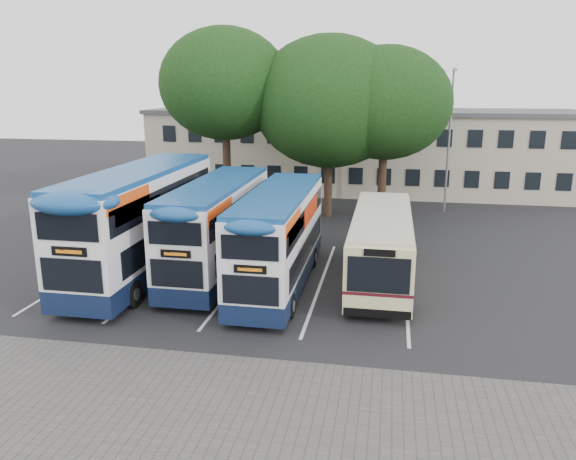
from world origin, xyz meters
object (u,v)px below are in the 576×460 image
at_px(tree_mid, 330,102).
at_px(tree_right, 385,103).
at_px(bus_dd_mid, 218,224).
at_px(bus_dd_right, 279,235).
at_px(lamp_post, 450,133).
at_px(bus_dd_left, 142,217).
at_px(tree_left, 225,84).
at_px(bus_single, 381,242).

distance_m(tree_mid, tree_right, 3.31).
relative_size(bus_dd_mid, bus_dd_right, 1.02).
height_order(lamp_post, tree_right, tree_right).
xyz_separation_m(tree_mid, bus_dd_left, (-6.68, -12.47, -4.50)).
xyz_separation_m(tree_left, tree_right, (9.62, 0.61, -1.09)).
height_order(lamp_post, bus_dd_mid, lamp_post).
xyz_separation_m(tree_left, bus_dd_right, (5.75, -12.19, -5.90)).
distance_m(tree_right, bus_single, 12.37).
distance_m(lamp_post, bus_dd_right, 17.71).
bearing_deg(bus_dd_right, tree_left, 115.26).
height_order(tree_mid, bus_dd_right, tree_mid).
bearing_deg(tree_left, bus_dd_left, -91.82).
xyz_separation_m(bus_dd_left, bus_dd_mid, (3.17, 0.73, -0.33)).
relative_size(lamp_post, tree_left, 0.79).
bearing_deg(bus_single, tree_right, 91.16).
xyz_separation_m(tree_left, bus_single, (9.85, -10.53, -6.45)).
distance_m(lamp_post, bus_dd_left, 20.82).
bearing_deg(lamp_post, tree_right, -145.58).
height_order(lamp_post, tree_mid, tree_mid).
bearing_deg(tree_left, tree_right, 3.62).
distance_m(tree_left, bus_dd_mid, 12.82).
distance_m(tree_mid, bus_single, 12.95).
xyz_separation_m(bus_dd_mid, bus_single, (7.05, 0.52, -0.59)).
relative_size(bus_dd_left, bus_dd_mid, 1.15).
bearing_deg(bus_dd_left, lamp_post, 47.19).
xyz_separation_m(tree_mid, bus_dd_mid, (-3.51, -11.74, -4.83)).
relative_size(tree_right, bus_dd_mid, 1.06).
bearing_deg(bus_dd_mid, bus_single, 4.21).
bearing_deg(tree_mid, bus_single, -72.50).
xyz_separation_m(lamp_post, bus_dd_mid, (-10.88, -14.44, -2.85)).
bearing_deg(bus_dd_mid, tree_mid, 73.34).
bearing_deg(bus_dd_right, bus_dd_mid, 158.95).
bearing_deg(tree_right, bus_single, -88.84).
height_order(bus_dd_mid, bus_single, bus_dd_mid).
height_order(tree_mid, bus_single, tree_mid).
height_order(bus_dd_mid, bus_dd_right, bus_dd_mid).
bearing_deg(tree_mid, lamp_post, 20.12).
distance_m(bus_dd_left, bus_dd_right, 6.15).
bearing_deg(tree_right, bus_dd_left, -128.90).
xyz_separation_m(tree_left, tree_mid, (6.31, 0.69, -1.03)).
height_order(tree_right, bus_dd_left, tree_right).
bearing_deg(bus_dd_left, tree_mid, 61.80).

